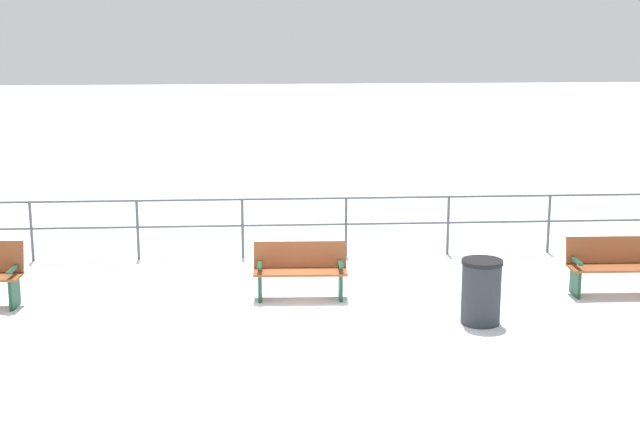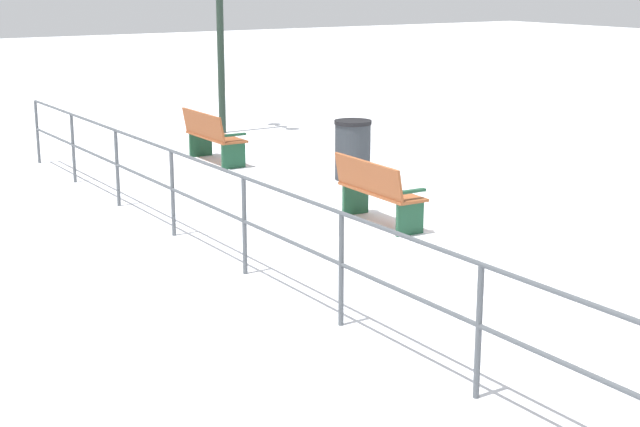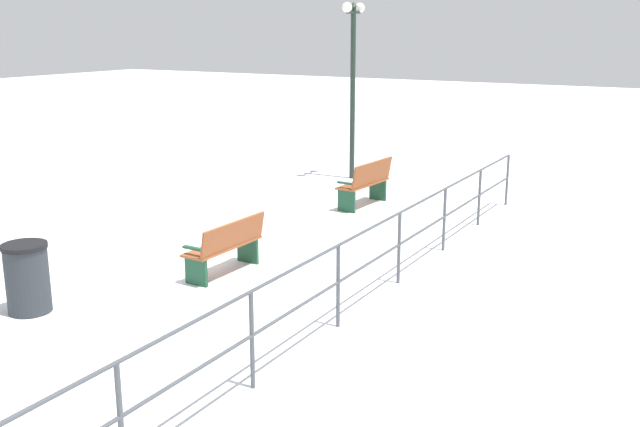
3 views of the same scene
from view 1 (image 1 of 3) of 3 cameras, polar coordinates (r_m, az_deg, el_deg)
ground_plane at (r=14.42m, az=-1.18°, el=-5.40°), size 80.00×80.00×0.00m
bench_second at (r=14.48m, az=-1.21°, el=-3.44°), size 0.53×1.46×0.86m
bench_third at (r=15.40m, az=17.59°, el=-3.03°), size 0.56×1.51×0.89m
waterfront_railing at (r=16.77m, az=-1.57°, el=-0.23°), size 0.05×13.10×1.09m
trash_bin at (r=13.53m, az=9.81°, el=-4.71°), size 0.59×0.59×0.94m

